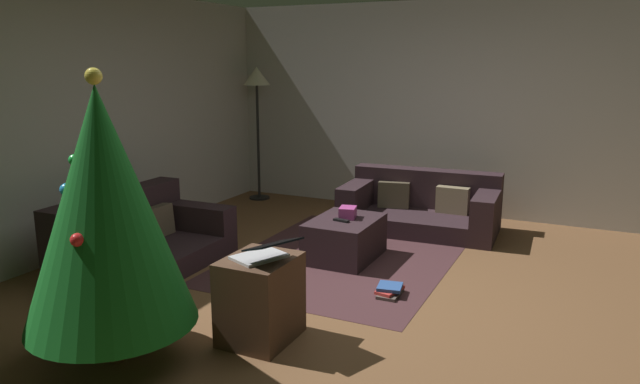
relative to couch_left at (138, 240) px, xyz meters
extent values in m
plane|color=brown|center=(0.15, -2.26, -0.26)|extent=(6.40, 6.40, 0.00)
cube|color=#BCB7B2|center=(0.15, 0.88, 1.04)|extent=(6.40, 0.12, 2.60)
cube|color=#B5B0AB|center=(3.29, -2.26, 1.04)|extent=(0.12, 6.40, 2.60)
cube|color=#2D1E23|center=(0.00, -0.11, -0.16)|extent=(1.62, 0.97, 0.20)
cube|color=#2D1E23|center=(-0.01, 0.24, 0.19)|extent=(1.60, 0.28, 0.49)
cube|color=#2D1E23|center=(0.68, -0.09, 0.08)|extent=(0.26, 0.94, 0.26)
cube|color=#2D1E23|center=(-0.67, -0.13, 0.08)|extent=(0.26, 0.94, 0.26)
cube|color=brown|center=(0.32, 0.04, 0.09)|extent=(0.36, 0.14, 0.31)
cube|color=#372D24|center=(-0.32, 0.03, 0.09)|extent=(0.38, 0.20, 0.31)
cube|color=#2D1E23|center=(2.30, -2.01, -0.16)|extent=(1.00, 1.75, 0.20)
cube|color=#2D1E23|center=(2.63, -2.00, 0.17)|extent=(0.33, 1.71, 0.44)
cube|color=#2D1E23|center=(2.33, -2.75, 0.09)|extent=(0.92, 0.29, 0.30)
cube|color=#2D1E23|center=(2.26, -1.28, 0.09)|extent=(0.92, 0.29, 0.30)
cube|color=#8C7A5B|center=(2.45, -2.35, 0.10)|extent=(0.13, 0.36, 0.30)
cube|color=brown|center=(2.41, -1.67, 0.10)|extent=(0.21, 0.38, 0.31)
cube|color=#2D1E23|center=(1.06, -1.63, -0.06)|extent=(0.80, 0.59, 0.39)
cube|color=#B23F8C|center=(1.11, -1.63, 0.19)|extent=(0.21, 0.19, 0.11)
cube|color=black|center=(0.97, -1.63, 0.15)|extent=(0.08, 0.17, 0.02)
cylinder|color=brown|center=(-1.42, -1.10, -0.12)|extent=(0.10, 0.10, 0.27)
cone|color=#14611E|center=(-1.42, -1.10, 0.76)|extent=(1.05, 1.05, 1.49)
sphere|color=yellow|center=(-1.42, -0.94, 1.06)|extent=(0.06, 0.06, 0.06)
sphere|color=yellow|center=(-1.13, -1.09, 0.56)|extent=(0.07, 0.07, 0.07)
sphere|color=red|center=(-1.14, -1.05, 0.66)|extent=(0.08, 0.08, 0.08)
sphere|color=yellow|center=(-1.58, -0.75, 0.34)|extent=(0.07, 0.07, 0.07)
sphere|color=green|center=(-1.50, -0.97, 1.06)|extent=(0.07, 0.07, 0.07)
sphere|color=#2699E5|center=(-1.53, -0.92, 0.88)|extent=(0.08, 0.08, 0.08)
sphere|color=red|center=(-1.71, -1.17, 0.65)|extent=(0.08, 0.08, 0.08)
sphere|color=#CC33BF|center=(-1.50, -0.89, 0.81)|extent=(0.07, 0.07, 0.07)
sphere|color=#F2D84C|center=(-1.42, -1.10, 1.54)|extent=(0.10, 0.10, 0.10)
cube|color=#4C3323|center=(-0.75, -1.77, 0.04)|extent=(0.52, 0.44, 0.59)
cube|color=silver|center=(-0.75, -1.77, 0.34)|extent=(0.41, 0.35, 0.02)
cube|color=black|center=(-0.81, -1.92, 0.47)|extent=(0.40, 0.35, 0.09)
cube|color=#4C423D|center=(0.36, -2.34, -0.24)|extent=(0.28, 0.17, 0.03)
cube|color=#B7332D|center=(0.37, -2.33, -0.22)|extent=(0.29, 0.19, 0.03)
cube|color=#2D5193|center=(0.37, -2.33, -0.19)|extent=(0.23, 0.23, 0.03)
cylinder|color=black|center=(2.86, 0.44, -0.25)|extent=(0.28, 0.28, 0.02)
cylinder|color=black|center=(2.86, 0.44, 0.53)|extent=(0.04, 0.04, 1.56)
cone|color=beige|center=(2.86, 0.44, 1.43)|extent=(0.36, 0.36, 0.24)
cube|color=#422629|center=(1.06, -1.63, -0.25)|extent=(2.60, 2.00, 0.01)
camera|label=1|loc=(-3.95, -3.76, 1.63)|focal=32.84mm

